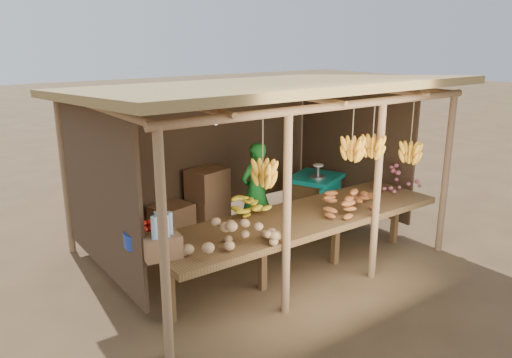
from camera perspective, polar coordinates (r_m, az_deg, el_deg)
ground at (r=7.11m, az=-0.00°, el=-8.16°), size 60.00×60.00×0.00m
stall_structure at (r=6.49m, az=0.82°, el=7.05°), size 4.70×3.50×2.43m
counter at (r=6.15m, az=5.25°, el=-4.75°), size 3.90×1.05×0.80m
potato_heap at (r=5.23m, az=-3.19°, el=-5.62°), size 1.13×0.77×0.37m
sweet_potato_heap at (r=6.34m, az=10.66°, el=-2.03°), size 0.93×0.58×0.36m
onion_heap at (r=7.45m, az=16.02°, el=0.30°), size 0.74×0.52×0.35m
banana_pile at (r=6.02m, az=-0.91°, el=-2.77°), size 0.59×0.44×0.34m
tomato_basin at (r=5.38m, az=-12.48°, el=-6.34°), size 0.46×0.46×0.24m
bottle_box at (r=5.03m, az=-10.80°, el=-6.87°), size 0.40×0.34×0.46m
vendor at (r=7.33m, az=-0.03°, el=-1.38°), size 0.55×0.39×1.44m
tarp_crate at (r=8.17m, az=6.75°, el=-2.01°), size 1.04×0.98×0.98m
carton_stack at (r=7.77m, az=-6.85°, el=-2.94°), size 1.31×0.59×0.92m
burlap_sacks at (r=7.33m, az=-15.49°, el=-5.83°), size 0.84×0.44×0.59m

